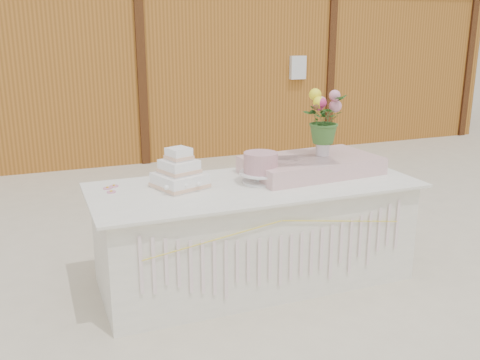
% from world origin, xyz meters
% --- Properties ---
extents(ground, '(80.00, 80.00, 0.00)m').
position_xyz_m(ground, '(0.00, 0.00, 0.00)').
color(ground, beige).
rests_on(ground, ground).
extents(barn, '(12.60, 4.60, 3.30)m').
position_xyz_m(barn, '(-0.01, 5.99, 1.68)').
color(barn, '#A16121').
rests_on(barn, ground).
extents(cake_table, '(2.40, 1.00, 0.77)m').
position_xyz_m(cake_table, '(0.00, -0.00, 0.39)').
color(cake_table, white).
rests_on(cake_table, ground).
extents(wedding_cake, '(0.41, 0.41, 0.29)m').
position_xyz_m(wedding_cake, '(-0.54, 0.11, 0.87)').
color(wedding_cake, white).
rests_on(wedding_cake, cake_table).
extents(pink_cake_stand, '(0.32, 0.32, 0.23)m').
position_xyz_m(pink_cake_stand, '(0.05, 0.01, 0.90)').
color(pink_cake_stand, white).
rests_on(pink_cake_stand, cake_table).
extents(satin_runner, '(1.07, 0.67, 0.13)m').
position_xyz_m(satin_runner, '(0.53, 0.12, 0.84)').
color(satin_runner, beige).
rests_on(satin_runner, cake_table).
extents(flower_vase, '(0.11, 0.11, 0.15)m').
position_xyz_m(flower_vase, '(0.64, 0.14, 0.97)').
color(flower_vase, silver).
rests_on(flower_vase, satin_runner).
extents(bouquet, '(0.45, 0.44, 0.38)m').
position_xyz_m(bouquet, '(0.64, 0.14, 1.24)').
color(bouquet, '#366528').
rests_on(bouquet, flower_vase).
extents(loose_flowers, '(0.15, 0.32, 0.02)m').
position_xyz_m(loose_flowers, '(-1.01, 0.16, 0.78)').
color(loose_flowers, pink).
rests_on(loose_flowers, cake_table).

